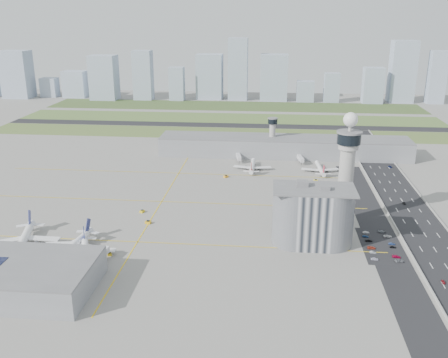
# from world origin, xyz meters

# --- Properties ---
(ground) EXTENTS (1000.00, 1000.00, 0.00)m
(ground) POSITION_xyz_m (0.00, 0.00, 0.00)
(ground) COLOR gray
(grass_strip_0) EXTENTS (480.00, 50.00, 0.08)m
(grass_strip_0) POSITION_xyz_m (-20.00, 225.00, 0.04)
(grass_strip_0) COLOR #475D2C
(grass_strip_0) RESTS_ON ground
(grass_strip_1) EXTENTS (480.00, 60.00, 0.08)m
(grass_strip_1) POSITION_xyz_m (-20.00, 300.00, 0.04)
(grass_strip_1) COLOR #4D6831
(grass_strip_1) RESTS_ON ground
(grass_strip_2) EXTENTS (480.00, 70.00, 0.08)m
(grass_strip_2) POSITION_xyz_m (-20.00, 380.00, 0.04)
(grass_strip_2) COLOR #385226
(grass_strip_2) RESTS_ON ground
(runway) EXTENTS (480.00, 22.00, 0.10)m
(runway) POSITION_xyz_m (-20.00, 262.00, 0.06)
(runway) COLOR black
(runway) RESTS_ON ground
(highway) EXTENTS (28.00, 500.00, 0.10)m
(highway) POSITION_xyz_m (115.00, 0.00, 0.05)
(highway) COLOR black
(highway) RESTS_ON ground
(barrier_left) EXTENTS (0.60, 500.00, 1.20)m
(barrier_left) POSITION_xyz_m (101.00, 0.00, 0.60)
(barrier_left) COLOR #9E9E99
(barrier_left) RESTS_ON ground
(barrier_right) EXTENTS (0.60, 500.00, 1.20)m
(barrier_right) POSITION_xyz_m (129.00, 0.00, 0.60)
(barrier_right) COLOR #9E9E99
(barrier_right) RESTS_ON ground
(landside_road) EXTENTS (18.00, 260.00, 0.08)m
(landside_road) POSITION_xyz_m (90.00, -10.00, 0.04)
(landside_road) COLOR black
(landside_road) RESTS_ON ground
(parking_lot) EXTENTS (20.00, 44.00, 0.10)m
(parking_lot) POSITION_xyz_m (88.00, -22.00, 0.05)
(parking_lot) COLOR black
(parking_lot) RESTS_ON ground
(taxiway_line_h_0) EXTENTS (260.00, 0.60, 0.01)m
(taxiway_line_h_0) POSITION_xyz_m (-40.00, -30.00, 0.01)
(taxiway_line_h_0) COLOR yellow
(taxiway_line_h_0) RESTS_ON ground
(taxiway_line_h_1) EXTENTS (260.00, 0.60, 0.01)m
(taxiway_line_h_1) POSITION_xyz_m (-40.00, 30.00, 0.01)
(taxiway_line_h_1) COLOR yellow
(taxiway_line_h_1) RESTS_ON ground
(taxiway_line_h_2) EXTENTS (260.00, 0.60, 0.01)m
(taxiway_line_h_2) POSITION_xyz_m (-40.00, 90.00, 0.01)
(taxiway_line_h_2) COLOR yellow
(taxiway_line_h_2) RESTS_ON ground
(taxiway_line_v) EXTENTS (0.60, 260.00, 0.01)m
(taxiway_line_v) POSITION_xyz_m (-40.00, 30.00, 0.01)
(taxiway_line_v) COLOR yellow
(taxiway_line_v) RESTS_ON ground
(control_tower) EXTENTS (14.00, 14.00, 64.50)m
(control_tower) POSITION_xyz_m (72.00, 8.00, 35.04)
(control_tower) COLOR #ADAAA5
(control_tower) RESTS_ON ground
(secondary_tower) EXTENTS (8.60, 8.60, 31.90)m
(secondary_tower) POSITION_xyz_m (30.00, 150.00, 18.80)
(secondary_tower) COLOR #ADAAA5
(secondary_tower) RESTS_ON ground
(admin_building) EXTENTS (42.00, 24.00, 33.50)m
(admin_building) POSITION_xyz_m (51.99, -22.00, 15.30)
(admin_building) COLOR #B2B2B7
(admin_building) RESTS_ON ground
(terminal_pier) EXTENTS (210.00, 32.00, 15.80)m
(terminal_pier) POSITION_xyz_m (40.00, 148.00, 7.90)
(terminal_pier) COLOR gray
(terminal_pier) RESTS_ON ground
(airplane_near_a) EXTENTS (47.25, 51.87, 12.23)m
(airplane_near_a) POSITION_xyz_m (-97.55, -40.64, 6.12)
(airplane_near_a) COLOR white
(airplane_near_a) RESTS_ON ground
(airplane_near_b) EXTENTS (37.11, 42.11, 10.75)m
(airplane_near_b) POSITION_xyz_m (-69.67, -43.62, 5.37)
(airplane_near_b) COLOR white
(airplane_near_b) RESTS_ON ground
(airplane_near_c) EXTENTS (41.15, 44.11, 9.93)m
(airplane_near_c) POSITION_xyz_m (-60.98, -49.80, 4.96)
(airplane_near_c) COLOR white
(airplane_near_c) RESTS_ON ground
(airplane_far_a) EXTENTS (30.04, 35.20, 9.75)m
(airplane_far_a) POSITION_xyz_m (15.27, 105.22, 4.88)
(airplane_far_a) COLOR white
(airplane_far_a) RESTS_ON ground
(airplane_far_b) EXTENTS (31.54, 36.26, 9.57)m
(airplane_far_b) POSITION_xyz_m (67.12, 104.40, 4.78)
(airplane_far_b) COLOR white
(airplane_far_b) RESTS_ON ground
(jet_bridge_near_1) EXTENTS (5.39, 14.31, 5.70)m
(jet_bridge_near_1) POSITION_xyz_m (-83.00, -61.00, 2.85)
(jet_bridge_near_1) COLOR silver
(jet_bridge_near_1) RESTS_ON ground
(jet_bridge_near_2) EXTENTS (5.39, 14.31, 5.70)m
(jet_bridge_near_2) POSITION_xyz_m (-53.00, -61.00, 2.85)
(jet_bridge_near_2) COLOR silver
(jet_bridge_near_2) RESTS_ON ground
(jet_bridge_far_0) EXTENTS (5.39, 14.31, 5.70)m
(jet_bridge_far_0) POSITION_xyz_m (2.00, 132.00, 2.85)
(jet_bridge_far_0) COLOR silver
(jet_bridge_far_0) RESTS_ON ground
(jet_bridge_far_1) EXTENTS (5.39, 14.31, 5.70)m
(jet_bridge_far_1) POSITION_xyz_m (52.00, 132.00, 2.85)
(jet_bridge_far_1) COLOR silver
(jet_bridge_far_1) RESTS_ON ground
(tug_0) EXTENTS (2.70, 3.26, 1.63)m
(tug_0) POSITION_xyz_m (-107.57, -15.51, 0.81)
(tug_0) COLOR gold
(tug_0) RESTS_ON ground
(tug_1) EXTENTS (3.13, 3.51, 1.70)m
(tug_1) POSITION_xyz_m (-50.12, -46.15, 0.85)
(tug_1) COLOR gold
(tug_1) RESTS_ON ground
(tug_2) EXTENTS (3.63, 2.85, 1.89)m
(tug_2) POSITION_xyz_m (-40.21, -5.39, 0.94)
(tug_2) COLOR gold
(tug_2) RESTS_ON ground
(tug_3) EXTENTS (2.83, 3.41, 1.70)m
(tug_3) POSITION_xyz_m (-47.89, 10.87, 0.85)
(tug_3) COLOR yellow
(tug_3) RESTS_ON ground
(tug_4) EXTENTS (3.87, 3.79, 1.87)m
(tug_4) POSITION_xyz_m (-3.31, 83.47, 0.94)
(tug_4) COLOR orange
(tug_4) RESTS_ON ground
(tug_5) EXTENTS (3.07, 2.28, 1.66)m
(tug_5) POSITION_xyz_m (62.18, 80.70, 0.83)
(tug_5) COLOR yellow
(tug_5) RESTS_ON ground
(car_lot_0) EXTENTS (3.71, 1.80, 1.22)m
(car_lot_0) POSITION_xyz_m (81.84, -38.58, 0.61)
(car_lot_0) COLOR silver
(car_lot_0) RESTS_ON ground
(car_lot_1) EXTENTS (3.44, 1.52, 1.10)m
(car_lot_1) POSITION_xyz_m (82.35, -31.20, 0.55)
(car_lot_1) COLOR #9FA3AA
(car_lot_1) RESTS_ON ground
(car_lot_2) EXTENTS (4.33, 2.00, 1.20)m
(car_lot_2) POSITION_xyz_m (82.56, -26.06, 0.60)
(car_lot_2) COLOR #B33520
(car_lot_2) RESTS_ON ground
(car_lot_3) EXTENTS (3.98, 1.98, 1.11)m
(car_lot_3) POSITION_xyz_m (82.72, -17.48, 0.56)
(car_lot_3) COLOR black
(car_lot_3) RESTS_ON ground
(car_lot_4) EXTENTS (3.50, 1.70, 1.15)m
(car_lot_4) POSITION_xyz_m (81.85, -12.17, 0.58)
(car_lot_4) COLOR navy
(car_lot_4) RESTS_ON ground
(car_lot_5) EXTENTS (3.64, 1.66, 1.16)m
(car_lot_5) POSITION_xyz_m (82.97, -7.11, 0.58)
(car_lot_5) COLOR silver
(car_lot_5) RESTS_ON ground
(car_lot_6) EXTENTS (4.77, 2.59, 1.27)m
(car_lot_6) POSITION_xyz_m (93.59, -39.53, 0.63)
(car_lot_6) COLOR slate
(car_lot_6) RESTS_ON ground
(car_lot_7) EXTENTS (4.45, 2.33, 1.23)m
(car_lot_7) POSITION_xyz_m (93.12, -34.92, 0.62)
(car_lot_7) COLOR maroon
(car_lot_7) RESTS_ON ground
(car_lot_8) EXTENTS (3.26, 1.44, 1.09)m
(car_lot_8) POSITION_xyz_m (93.79, -24.09, 0.54)
(car_lot_8) COLOR black
(car_lot_8) RESTS_ON ground
(car_lot_9) EXTENTS (3.44, 1.32, 1.12)m
(car_lot_9) POSITION_xyz_m (94.08, -20.31, 0.56)
(car_lot_9) COLOR navy
(car_lot_9) RESTS_ON ground
(car_lot_10) EXTENTS (4.41, 2.10, 1.21)m
(car_lot_10) POSITION_xyz_m (93.90, -11.04, 0.61)
(car_lot_10) COLOR silver
(car_lot_10) RESTS_ON ground
(car_lot_11) EXTENTS (4.36, 1.94, 1.24)m
(car_lot_11) POSITION_xyz_m (92.03, -5.25, 0.62)
(car_lot_11) COLOR slate
(car_lot_11) RESTS_ON ground
(car_hw_0) EXTENTS (1.37, 3.30, 1.12)m
(car_hw_0) POSITION_xyz_m (108.59, -58.04, 0.56)
(car_hw_0) COLOR maroon
(car_hw_0) RESTS_ON ground
(car_hw_1) EXTENTS (1.49, 3.81, 1.23)m
(car_hw_1) POSITION_xyz_m (114.81, 40.49, 0.62)
(car_hw_1) COLOR black
(car_hw_1) RESTS_ON ground
(car_hw_2) EXTENTS (2.39, 4.60, 1.24)m
(car_hw_2) POSITION_xyz_m (123.10, 120.80, 0.62)
(car_hw_2) COLOR navy
(car_hw_2) RESTS_ON ground
(car_hw_4) EXTENTS (2.01, 3.74, 1.21)m
(car_hw_4) POSITION_xyz_m (108.11, 181.02, 0.61)
(car_hw_4) COLOR gray
(car_hw_4) RESTS_ON ground
(skyline_bldg_1) EXTENTS (37.63, 30.10, 65.60)m
(skyline_bldg_1) POSITION_xyz_m (-331.22, 417.61, 32.80)
(skyline_bldg_1) COLOR #9EADC1
(skyline_bldg_1) RESTS_ON ground
(skyline_bldg_2) EXTENTS (22.81, 18.25, 26.79)m
(skyline_bldg_2) POSITION_xyz_m (-291.25, 430.16, 13.39)
(skyline_bldg_2) COLOR #9EADC1
(skyline_bldg_2) RESTS_ON ground
(skyline_bldg_3) EXTENTS (32.30, 25.84, 36.93)m
(skyline_bldg_3) POSITION_xyz_m (-252.58, 431.35, 18.47)
(skyline_bldg_3) COLOR #9EADC1
(skyline_bldg_3) RESTS_ON ground
(skyline_bldg_4) EXTENTS (35.81, 28.65, 60.36)m
(skyline_bldg_4) POSITION_xyz_m (-204.47, 415.19, 30.18)
(skyline_bldg_4) COLOR #9EADC1
(skyline_bldg_4) RESTS_ON ground
(skyline_bldg_5) EXTENTS (25.49, 20.39, 66.89)m
(skyline_bldg_5) POSITION_xyz_m (-150.11, 419.66, 33.44)
(skyline_bldg_5) COLOR #9EADC1
(skyline_bldg_5) RESTS_ON ground
(skyline_bldg_6) EXTENTS (20.04, 16.03, 45.20)m
(skyline_bldg_6) POSITION_xyz_m (-102.68, 417.90, 22.60)
(skyline_bldg_6) COLOR #9EADC1
(skyline_bldg_6) RESTS_ON ground
(skyline_bldg_7) EXTENTS (35.76, 28.61, 61.22)m
(skyline_bldg_7) POSITION_xyz_m (-59.44, 436.89, 30.61)
(skyline_bldg_7) COLOR #9EADC1
(skyline_bldg_7) RESTS_ON ground
(skyline_bldg_8) EXTENTS (26.33, 21.06, 83.39)m
(skyline_bldg_8) POSITION_xyz_m (-19.42, 431.56, 41.69)
(skyline_bldg_8) COLOR #9EADC1
(skyline_bldg_8) RESTS_ON ground
(skyline_bldg_9) EXTENTS (36.96, 29.57, 62.11)m
(skyline_bldg_9) POSITION_xyz_m (30.27, 432.32, 31.06)
(skyline_bldg_9) COLOR #9EADC1
(skyline_bldg_9) RESTS_ON ground
(skyline_bldg_10) EXTENTS (23.01, 18.41, 27.75)m
(skyline_bldg_10) POSITION_xyz_m (73.27, 423.68, 13.87)
(skyline_bldg_10) COLOR #9EADC1
(skyline_bldg_10) RESTS_ON ground
(skyline_bldg_11) EXTENTS (20.22, 16.18, 38.97)m
(skyline_bldg_11) POSITION_xyz_m (108.28, 423.34, 19.48)
(skyline_bldg_11) COLOR #9EADC1
(skyline_bldg_11) RESTS_ON ground
(skyline_bldg_12) EXTENTS (26.14, 20.92, 46.89)m
(skyline_bldg_12) POSITION_xyz_m (162.17, 421.29, 23.44)
(skyline_bldg_12) COLOR #9EADC1
(skyline_bldg_12) RESTS_ON ground
(skyline_bldg_13) EXTENTS (32.26, 25.81, 81.20)m
(skyline_bldg_13) POSITION_xyz_m (201.27, 433.27, 40.60)
(skyline_bldg_13) COLOR #9EADC1
(skyline_bldg_13) RESTS_ON ground
(skyline_bldg_14) EXTENTS (21.59, 17.28, 68.75)m
(skyline_bldg_14) POSITION_xyz_m (244.74, 426.38, 34.37)
(skyline_bldg_14) COLOR #9EADC1
(skyline_bldg_14) RESTS_ON ground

